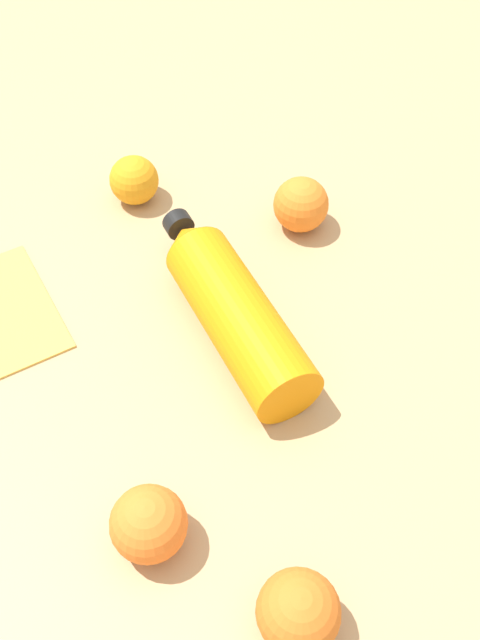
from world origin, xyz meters
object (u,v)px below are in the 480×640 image
(orange_0, at_px, (134,180))
(orange_2, at_px, (301,205))
(orange_1, at_px, (298,612))
(water_bottle, at_px, (231,305))
(orange_3, at_px, (149,524))

(orange_0, height_order, orange_2, orange_2)
(orange_0, distance_m, orange_1, 0.57)
(water_bottle, relative_size, orange_1, 4.07)
(orange_2, height_order, orange_3, orange_3)
(water_bottle, bearing_deg, orange_0, 3.64)
(orange_0, relative_size, orange_2, 0.92)
(water_bottle, height_order, orange_3, water_bottle)
(orange_0, bearing_deg, orange_2, -28.72)
(orange_1, bearing_deg, water_bottle, 84.45)
(orange_3, bearing_deg, water_bottle, 58.36)
(water_bottle, distance_m, orange_2, 0.19)
(orange_2, bearing_deg, orange_0, 151.28)
(orange_0, relative_size, orange_1, 0.89)
(water_bottle, xyz_separation_m, orange_1, (-0.03, -0.33, -0.00))
(water_bottle, bearing_deg, orange_3, 137.26)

